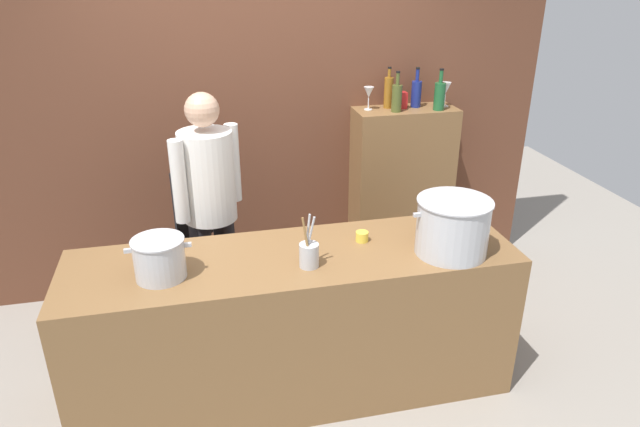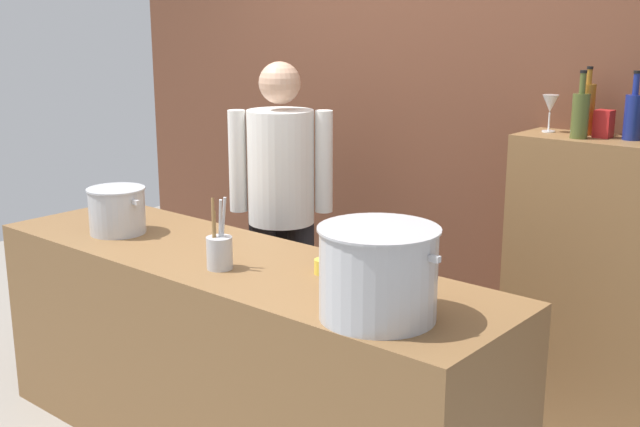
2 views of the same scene
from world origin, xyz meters
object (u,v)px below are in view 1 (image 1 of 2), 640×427
at_px(wine_bottle_green, 440,95).
at_px(wine_bottle_amber, 389,92).
at_px(stockpot_large, 453,227).
at_px(butter_jar, 362,236).
at_px(wine_glass_wide, 369,93).
at_px(spice_tin_red, 401,100).
at_px(chef, 209,200).
at_px(wine_bottle_olive, 397,97).
at_px(utensil_crock, 309,254).
at_px(stockpot_small, 159,258).
at_px(wine_bottle_cobalt, 416,93).
at_px(wine_glass_tall, 446,89).

relative_size(wine_bottle_green, wine_bottle_amber, 1.00).
bearing_deg(wine_bottle_green, wine_bottle_amber, 157.33).
distance_m(stockpot_large, butter_jar, 0.51).
xyz_separation_m(wine_glass_wide, spice_tin_red, (0.25, -0.01, -0.06)).
bearing_deg(chef, wine_bottle_olive, 157.61).
height_order(utensil_crock, wine_bottle_green, wine_bottle_green).
distance_m(utensil_crock, wine_bottle_green, 1.82).
distance_m(chef, stockpot_small, 0.85).
distance_m(stockpot_small, wine_bottle_green, 2.36).
height_order(utensil_crock, wine_bottle_cobalt, wine_bottle_cobalt).
bearing_deg(stockpot_small, wine_glass_wide, 40.99).
height_order(wine_bottle_green, wine_bottle_cobalt, wine_bottle_green).
bearing_deg(stockpot_small, utensil_crock, -4.63).
relative_size(stockpot_large, wine_bottle_cobalt, 1.60).
bearing_deg(chef, spice_tin_red, 160.07).
height_order(stockpot_large, utensil_crock, stockpot_large).
xyz_separation_m(butter_jar, spice_tin_red, (0.63, 1.13, 0.50)).
bearing_deg(stockpot_small, wine_bottle_amber, 38.66).
distance_m(chef, wine_bottle_cobalt, 1.72).
relative_size(chef, wine_bottle_cobalt, 5.72).
relative_size(chef, wine_bottle_green, 5.58).
bearing_deg(wine_glass_tall, wine_bottle_cobalt, 172.13).
distance_m(wine_glass_wide, spice_tin_red, 0.26).
distance_m(butter_jar, wine_bottle_amber, 1.40).
relative_size(wine_bottle_green, wine_bottle_cobalt, 1.03).
height_order(chef, wine_glass_wide, chef).
bearing_deg(spice_tin_red, wine_bottle_amber, 160.82).
xyz_separation_m(stockpot_small, wine_bottle_olive, (1.67, 1.20, 0.46)).
bearing_deg(wine_glass_wide, wine_bottle_green, -13.21).
bearing_deg(stockpot_large, wine_glass_wide, 92.51).
relative_size(wine_bottle_olive, spice_tin_red, 2.44).
distance_m(stockpot_small, wine_glass_wide, 2.03).
bearing_deg(wine_bottle_olive, wine_glass_tall, 9.83).
bearing_deg(wine_bottle_cobalt, wine_bottle_olive, -151.93).
distance_m(butter_jar, wine_bottle_olive, 1.30).
relative_size(stockpot_small, wine_glass_wide, 1.96).
xyz_separation_m(utensil_crock, wine_glass_tall, (1.32, 1.33, 0.52)).
bearing_deg(wine_glass_wide, wine_bottle_olive, -27.95).
height_order(wine_bottle_olive, wine_bottle_cobalt, wine_bottle_cobalt).
height_order(stockpot_small, spice_tin_red, spice_tin_red).
bearing_deg(utensil_crock, spice_tin_red, 53.87).
height_order(stockpot_small, butter_jar, stockpot_small).
relative_size(wine_bottle_cobalt, spice_tin_red, 2.45).
bearing_deg(chef, stockpot_large, 106.67).
relative_size(utensil_crock, wine_bottle_cobalt, 1.00).
bearing_deg(chef, wine_glass_tall, 156.26).
xyz_separation_m(chef, stockpot_small, (-0.28, -0.80, 0.04)).
bearing_deg(wine_bottle_cobalt, wine_bottle_green, -43.06).
xyz_separation_m(wine_bottle_olive, wine_bottle_green, (0.32, -0.02, 0.00)).
height_order(stockpot_small, wine_glass_wide, wine_glass_wide).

